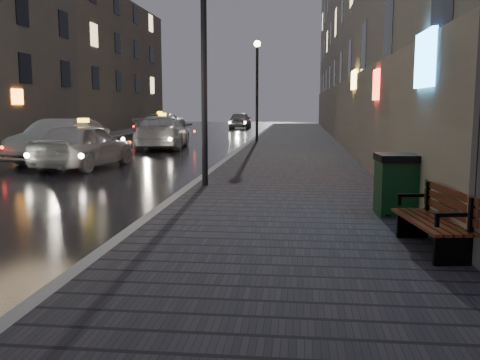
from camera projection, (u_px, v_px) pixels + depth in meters
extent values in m
cube|color=black|center=(295.00, 144.00, 27.47)|extent=(4.60, 58.00, 0.15)
cube|color=slate|center=(249.00, 144.00, 27.73)|extent=(0.20, 58.00, 0.15)
cube|color=black|center=(61.00, 142.00, 28.83)|extent=(2.40, 58.00, 0.15)
cube|color=slate|center=(84.00, 142.00, 28.69)|extent=(0.20, 58.00, 0.15)
cube|color=#605B54|center=(354.00, 26.00, 30.17)|extent=(1.80, 50.00, 13.00)
cube|color=#6B6051|center=(96.00, 65.00, 46.32)|extent=(6.00, 22.00, 11.00)
cylinder|color=black|center=(204.00, 80.00, 12.57)|extent=(0.14, 0.14, 5.00)
cylinder|color=black|center=(257.00, 94.00, 28.32)|extent=(0.14, 0.14, 5.00)
sphere|color=#FFD88C|center=(257.00, 44.00, 27.96)|extent=(0.36, 0.36, 0.36)
cube|color=black|center=(453.00, 251.00, 6.41)|extent=(0.46, 0.12, 0.37)
cube|color=black|center=(471.00, 224.00, 6.37)|extent=(0.06, 0.06, 0.64)
cube|color=black|center=(451.00, 215.00, 6.35)|extent=(0.39, 0.10, 0.05)
cube|color=black|center=(413.00, 225.00, 7.77)|extent=(0.46, 0.12, 0.37)
cube|color=black|center=(427.00, 203.00, 7.73)|extent=(0.06, 0.06, 0.64)
cube|color=black|center=(411.00, 195.00, 7.71)|extent=(0.39, 0.10, 0.05)
cube|color=#49210F|center=(432.00, 221.00, 7.06)|extent=(0.79, 1.71, 0.04)
cube|color=#49210F|center=(449.00, 201.00, 7.03)|extent=(0.26, 1.64, 0.37)
cube|color=#0E3316|center=(396.00, 188.00, 9.37)|extent=(0.70, 0.70, 0.95)
cube|color=black|center=(397.00, 158.00, 9.29)|extent=(0.75, 0.75, 0.12)
imported|color=#B8B8BF|center=(84.00, 145.00, 17.59)|extent=(2.34, 4.60, 1.50)
imported|color=#97969D|center=(60.00, 140.00, 19.63)|extent=(2.21, 4.89, 1.56)
imported|color=silver|center=(163.00, 132.00, 25.58)|extent=(2.76, 5.57, 1.56)
imported|color=silver|center=(160.00, 124.00, 37.05)|extent=(2.66, 5.46, 1.49)
imported|color=#9A9AA2|center=(240.00, 120.00, 46.65)|extent=(1.87, 4.40, 1.48)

